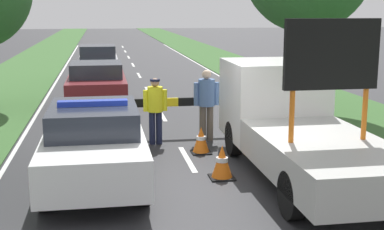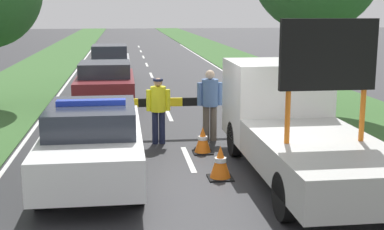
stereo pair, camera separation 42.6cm
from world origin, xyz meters
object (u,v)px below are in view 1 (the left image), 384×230
(road_barrier, at_px, (178,104))
(traffic_cone_centre_front, at_px, (222,162))
(traffic_cone_behind_barrier, at_px, (201,140))
(traffic_cone_near_police, at_px, (279,119))
(police_car, at_px, (94,142))
(police_officer, at_px, (155,105))
(traffic_cone_lane_edge, at_px, (123,124))
(traffic_cone_near_truck, at_px, (244,112))
(work_truck, at_px, (293,121))
(pedestrian_civilian, at_px, (206,99))
(queued_car_wagon_maroon, at_px, (97,83))
(queued_car_sedan_silver, at_px, (98,63))

(road_barrier, bearing_deg, traffic_cone_centre_front, -91.74)
(traffic_cone_behind_barrier, bearing_deg, traffic_cone_near_police, 36.22)
(traffic_cone_centre_front, bearing_deg, police_car, 173.94)
(police_officer, relative_size, traffic_cone_lane_edge, 2.30)
(traffic_cone_near_police, relative_size, traffic_cone_near_truck, 1.20)
(work_truck, distance_m, traffic_cone_behind_barrier, 2.40)
(police_officer, height_order, traffic_cone_near_police, police_officer)
(police_car, distance_m, traffic_cone_near_truck, 6.60)
(road_barrier, relative_size, pedestrian_civilian, 1.92)
(work_truck, bearing_deg, pedestrian_civilian, -64.81)
(traffic_cone_behind_barrier, bearing_deg, pedestrian_civilian, 73.14)
(traffic_cone_near_truck, distance_m, traffic_cone_behind_barrier, 3.83)
(traffic_cone_near_truck, height_order, queued_car_wagon_maroon, queued_car_wagon_maroon)
(road_barrier, distance_m, traffic_cone_near_truck, 2.68)
(traffic_cone_centre_front, bearing_deg, queued_car_wagon_maroon, 106.25)
(queued_car_wagon_maroon, bearing_deg, police_car, 90.05)
(traffic_cone_centre_front, height_order, traffic_cone_lane_edge, traffic_cone_lane_edge)
(road_barrier, xyz_separation_m, police_officer, (-0.68, -0.86, 0.14))
(police_car, height_order, traffic_cone_near_police, police_car)
(road_barrier, xyz_separation_m, traffic_cone_near_truck, (2.18, 1.45, -0.55))
(queued_car_sedan_silver, bearing_deg, police_car, 89.91)
(traffic_cone_centre_front, distance_m, queued_car_wagon_maroon, 8.82)
(police_car, xyz_separation_m, traffic_cone_near_police, (4.88, 3.47, -0.44))
(police_car, bearing_deg, road_barrier, 63.44)
(traffic_cone_near_truck, bearing_deg, police_officer, -141.10)
(road_barrier, height_order, traffic_cone_near_police, road_barrier)
(police_car, xyz_separation_m, road_barrier, (2.13, 3.52, 0.05))
(police_officer, bearing_deg, traffic_cone_lane_edge, -74.41)
(traffic_cone_near_police, bearing_deg, traffic_cone_behind_barrier, -143.78)
(traffic_cone_near_truck, distance_m, queued_car_sedan_silver, 10.32)
(pedestrian_civilian, bearing_deg, traffic_cone_behind_barrier, -83.54)
(traffic_cone_behind_barrier, bearing_deg, traffic_cone_near_truck, 60.07)
(traffic_cone_centre_front, bearing_deg, traffic_cone_near_police, 57.02)
(police_officer, bearing_deg, queued_car_wagon_maroon, -101.40)
(work_truck, height_order, queued_car_sedan_silver, work_truck)
(traffic_cone_near_police, distance_m, traffic_cone_lane_edge, 4.21)
(road_barrier, relative_size, queued_car_wagon_maroon, 0.81)
(police_car, distance_m, work_truck, 4.01)
(police_car, relative_size, traffic_cone_lane_edge, 6.76)
(police_car, relative_size, police_officer, 2.94)
(traffic_cone_near_police, relative_size, queued_car_sedan_silver, 0.16)
(police_car, bearing_deg, queued_car_sedan_silver, 94.49)
(road_barrier, distance_m, traffic_cone_near_police, 2.80)
(traffic_cone_centre_front, relative_size, queued_car_wagon_maroon, 0.16)
(police_car, relative_size, traffic_cone_near_truck, 8.46)
(traffic_cone_behind_barrier, xyz_separation_m, traffic_cone_lane_edge, (-1.72, 1.88, 0.05))
(police_car, distance_m, queued_car_wagon_maroon, 8.20)
(police_officer, height_order, traffic_cone_centre_front, police_officer)
(pedestrian_civilian, height_order, traffic_cone_near_police, pedestrian_civilian)
(queued_car_wagon_maroon, distance_m, queued_car_sedan_silver, 6.15)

